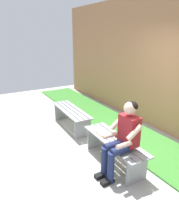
# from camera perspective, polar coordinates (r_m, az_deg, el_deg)

# --- Properties ---
(ground_plane) EXTENTS (10.00, 7.00, 0.04)m
(ground_plane) POSITION_cam_1_polar(r_m,az_deg,el_deg) (4.26, -12.03, -11.60)
(ground_plane) COLOR #9E9E99
(grass_strip) EXTENTS (9.00, 1.22, 0.03)m
(grass_strip) POSITION_cam_1_polar(r_m,az_deg,el_deg) (5.10, 9.56, -5.21)
(grass_strip) COLOR #387A2D
(grass_strip) RESTS_ON ground
(brick_wall) EXTENTS (9.50, 0.24, 3.13)m
(brick_wall) POSITION_cam_1_polar(r_m,az_deg,el_deg) (5.03, 21.93, 11.84)
(brick_wall) COLOR #B27A51
(brick_wall) RESTS_ON ground
(bench_near) EXTENTS (1.52, 0.51, 0.47)m
(bench_near) POSITION_cam_1_polar(r_m,az_deg,el_deg) (3.77, 6.90, -9.25)
(bench_near) COLOR gray
(bench_near) RESTS_ON ground
(bench_far) EXTENTS (1.55, 0.51, 0.47)m
(bench_far) POSITION_cam_1_polar(r_m,az_deg,el_deg) (5.16, -5.13, -0.57)
(bench_far) COLOR gray
(bench_far) RESTS_ON ground
(person_seated) EXTENTS (0.50, 0.69, 1.28)m
(person_seated) POSITION_cam_1_polar(r_m,az_deg,el_deg) (3.32, 9.21, -6.84)
(person_seated) COLOR maroon
(person_seated) RESTS_ON ground
(apple) EXTENTS (0.07, 0.07, 0.07)m
(apple) POSITION_cam_1_polar(r_m,az_deg,el_deg) (3.80, 7.45, -6.35)
(apple) COLOR red
(apple) RESTS_ON bench_near
(book_open) EXTENTS (0.42, 0.17, 0.02)m
(book_open) POSITION_cam_1_polar(r_m,az_deg,el_deg) (3.96, 2.79, -5.42)
(book_open) COLOR white
(book_open) RESTS_ON bench_near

